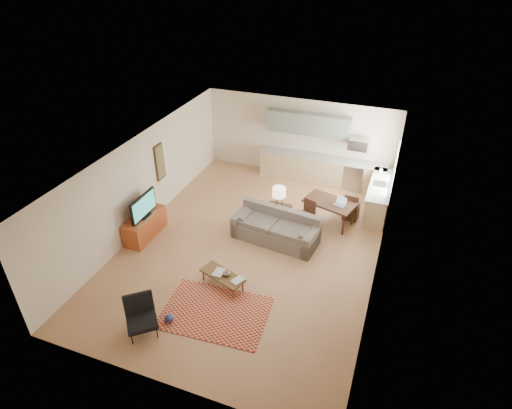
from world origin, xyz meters
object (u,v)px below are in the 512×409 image
at_px(coffee_table, 223,280).
at_px(dining_table, 329,212).
at_px(sofa, 276,227).
at_px(armchair, 141,318).
at_px(console_table, 278,217).
at_px(tv_credenza, 145,226).

xyz_separation_m(coffee_table, dining_table, (1.78, 3.53, 0.19)).
bearing_deg(sofa, armchair, -103.94).
xyz_separation_m(console_table, dining_table, (1.28, 0.81, -0.02)).
bearing_deg(coffee_table, sofa, 93.75).
xyz_separation_m(coffee_table, armchair, (-0.98, -1.89, 0.24)).
relative_size(armchair, tv_credenza, 0.58).
height_order(armchair, console_table, armchair).
distance_m(sofa, console_table, 0.55).
height_order(coffee_table, armchair, armchair).
relative_size(sofa, dining_table, 1.71).
bearing_deg(sofa, console_table, 107.82).
relative_size(sofa, coffee_table, 2.14).
xyz_separation_m(sofa, armchair, (-1.58, -4.07, -0.01)).
bearing_deg(dining_table, sofa, -115.23).
distance_m(coffee_table, console_table, 2.77).
height_order(coffee_table, dining_table, dining_table).
distance_m(tv_credenza, dining_table, 5.23).
distance_m(sofa, armchair, 4.36).
height_order(sofa, console_table, sofa).
bearing_deg(tv_credenza, armchair, -58.01).
bearing_deg(console_table, armchair, -107.85).
relative_size(sofa, tv_credenza, 1.71).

